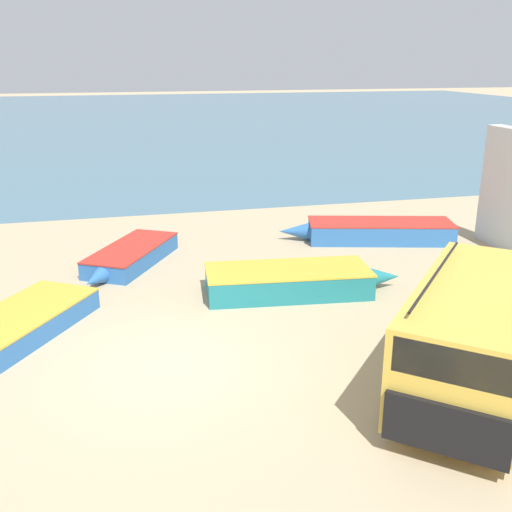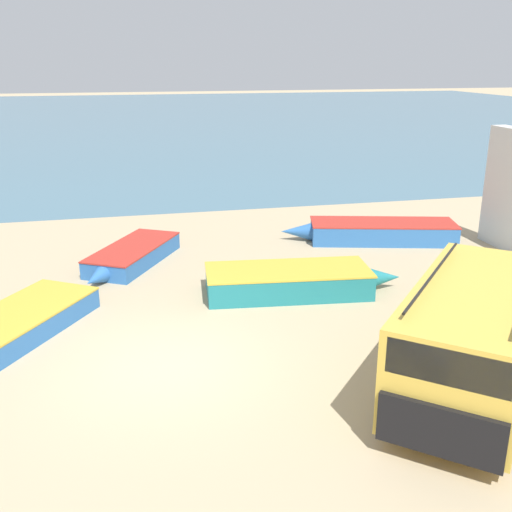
{
  "view_description": "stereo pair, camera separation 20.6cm",
  "coord_description": "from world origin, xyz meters",
  "px_view_note": "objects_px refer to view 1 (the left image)",
  "views": [
    {
      "loc": [
        -0.86,
        -10.46,
        5.7
      ],
      "look_at": [
        2.54,
        3.28,
        1.0
      ],
      "focal_mm": 42.0,
      "sensor_mm": 36.0,
      "label": 1
    },
    {
      "loc": [
        -0.65,
        -10.51,
        5.7
      ],
      "look_at": [
        2.54,
        3.28,
        1.0
      ],
      "focal_mm": 42.0,
      "sensor_mm": 36.0,
      "label": 2
    }
  ],
  "objects_px": {
    "fishing_rowboat_1": "(130,256)",
    "fishing_rowboat_2": "(374,231)",
    "fishing_rowboat_0": "(19,324)",
    "fishing_rowboat_3": "(294,281)",
    "parked_van": "(475,334)"
  },
  "relations": [
    {
      "from": "fishing_rowboat_1",
      "to": "fishing_rowboat_3",
      "type": "height_order",
      "value": "fishing_rowboat_3"
    },
    {
      "from": "fishing_rowboat_0",
      "to": "fishing_rowboat_3",
      "type": "distance_m",
      "value": 6.55
    },
    {
      "from": "parked_van",
      "to": "fishing_rowboat_3",
      "type": "bearing_deg",
      "value": -121.53
    },
    {
      "from": "fishing_rowboat_1",
      "to": "fishing_rowboat_2",
      "type": "relative_size",
      "value": 0.72
    },
    {
      "from": "fishing_rowboat_1",
      "to": "fishing_rowboat_3",
      "type": "xyz_separation_m",
      "value": [
        3.95,
        -3.24,
        0.07
      ]
    },
    {
      "from": "fishing_rowboat_2",
      "to": "parked_van",
      "type": "bearing_deg",
      "value": 90.66
    },
    {
      "from": "parked_van",
      "to": "fishing_rowboat_1",
      "type": "height_order",
      "value": "parked_van"
    },
    {
      "from": "fishing_rowboat_1",
      "to": "fishing_rowboat_2",
      "type": "distance_m",
      "value": 7.86
    },
    {
      "from": "fishing_rowboat_0",
      "to": "fishing_rowboat_1",
      "type": "height_order",
      "value": "fishing_rowboat_1"
    },
    {
      "from": "fishing_rowboat_2",
      "to": "fishing_rowboat_3",
      "type": "bearing_deg",
      "value": 58.6
    },
    {
      "from": "fishing_rowboat_3",
      "to": "fishing_rowboat_1",
      "type": "bearing_deg",
      "value": 146.67
    },
    {
      "from": "fishing_rowboat_1",
      "to": "fishing_rowboat_3",
      "type": "bearing_deg",
      "value": 80.65
    },
    {
      "from": "fishing_rowboat_0",
      "to": "fishing_rowboat_2",
      "type": "xyz_separation_m",
      "value": [
        10.38,
        4.65,
        0.08
      ]
    },
    {
      "from": "fishing_rowboat_3",
      "to": "fishing_rowboat_2",
      "type": "bearing_deg",
      "value": 49.93
    },
    {
      "from": "fishing_rowboat_2",
      "to": "fishing_rowboat_1",
      "type": "bearing_deg",
      "value": 18.41
    }
  ]
}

